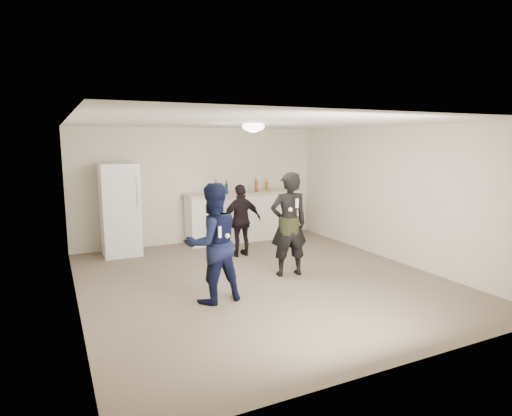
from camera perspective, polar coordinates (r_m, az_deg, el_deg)
name	(u,v)px	position (r m, az deg, el deg)	size (l,w,h in m)	color
floor	(261,280)	(7.03, 0.72, -9.53)	(6.00, 6.00, 0.00)	#6B5B4C
ceiling	(262,123)	(6.67, 0.76, 11.28)	(6.00, 6.00, 0.00)	silver
wall_back	(201,185)	(9.49, -7.39, 3.01)	(6.00, 6.00, 0.00)	beige
wall_front	(402,245)	(4.32, 18.91, -4.75)	(6.00, 6.00, 0.00)	beige
wall_left	(72,217)	(6.05, -23.27, -1.13)	(6.00, 6.00, 0.00)	beige
wall_right	(394,194)	(8.33, 17.93, 1.79)	(6.00, 6.00, 0.00)	beige
counter	(244,217)	(9.61, -1.61, -1.21)	(2.60, 0.56, 1.05)	silver
counter_top	(244,193)	(9.53, -1.62, 2.01)	(2.68, 0.64, 0.04)	beige
fridge	(120,209)	(8.75, -17.69, -0.18)	(0.70, 0.70, 1.80)	white
fridge_handle	(137,190)	(8.37, -15.56, 2.28)	(0.02, 0.02, 0.60)	silver
ceiling_dome	(253,127)	(6.93, -0.37, 10.79)	(0.36, 0.36, 0.16)	white
shaker	(218,190)	(9.19, -5.03, 2.38)	(0.08, 0.08, 0.17)	#B5B4B9
man	(213,243)	(5.94, -5.82, -4.70)	(0.81, 0.63, 1.67)	#101844
woman	(289,224)	(7.07, 4.38, -2.18)	(0.63, 0.41, 1.73)	black
camo_shorts	(289,225)	(7.08, 4.38, -2.30)	(0.34, 0.34, 0.28)	#283719
spectator	(241,220)	(8.27, -1.97, -1.67)	(0.82, 0.34, 1.40)	black
remote_man	(220,232)	(5.63, -4.88, -3.20)	(0.04, 0.04, 0.15)	white
nunchuk_man	(227,236)	(5.72, -3.85, -3.72)	(0.07, 0.07, 0.07)	silver
remote_woman	(297,203)	(6.80, 5.48, 0.63)	(0.04, 0.04, 0.15)	white
nunchuk_woman	(290,210)	(6.79, 4.62, -0.22)	(0.07, 0.07, 0.07)	white
bottle_cluster	(238,188)	(9.43, -2.37, 2.72)	(1.43, 0.35, 0.25)	#134313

